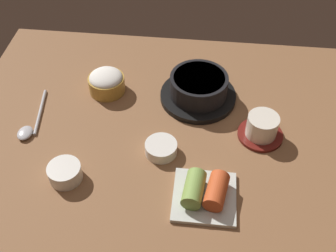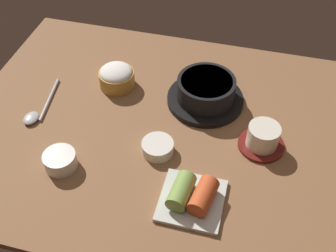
% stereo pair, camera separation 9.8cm
% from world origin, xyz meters
% --- Properties ---
extents(dining_table, '(1.00, 0.76, 0.02)m').
position_xyz_m(dining_table, '(0.00, 0.00, 0.01)').
color(dining_table, brown).
rests_on(dining_table, ground).
extents(stone_pot, '(0.20, 0.20, 0.07)m').
position_xyz_m(stone_pot, '(0.08, 0.12, 0.05)').
color(stone_pot, black).
rests_on(stone_pot, dining_table).
extents(rice_bowl, '(0.10, 0.10, 0.06)m').
position_xyz_m(rice_bowl, '(-0.16, 0.12, 0.05)').
color(rice_bowl, '#B78C38').
rests_on(rice_bowl, dining_table).
extents(tea_cup_with_saucer, '(0.11, 0.11, 0.06)m').
position_xyz_m(tea_cup_with_saucer, '(0.24, -0.00, 0.05)').
color(tea_cup_with_saucer, maroon).
rests_on(tea_cup_with_saucer, dining_table).
extents(banchan_cup_center, '(0.07, 0.07, 0.03)m').
position_xyz_m(banchan_cup_center, '(0.01, -0.08, 0.04)').
color(banchan_cup_center, white).
rests_on(banchan_cup_center, dining_table).
extents(kimchi_plate, '(0.13, 0.13, 0.05)m').
position_xyz_m(kimchi_plate, '(0.12, -0.19, 0.04)').
color(kimchi_plate, silver).
rests_on(kimchi_plate, dining_table).
extents(side_bowl_near, '(0.07, 0.07, 0.04)m').
position_xyz_m(side_bowl_near, '(-0.19, -0.17, 0.04)').
color(side_bowl_near, white).
rests_on(side_bowl_near, dining_table).
extents(spoon, '(0.04, 0.18, 0.01)m').
position_xyz_m(spoon, '(-0.32, -0.03, 0.03)').
color(spoon, '#B7B7BC').
rests_on(spoon, dining_table).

